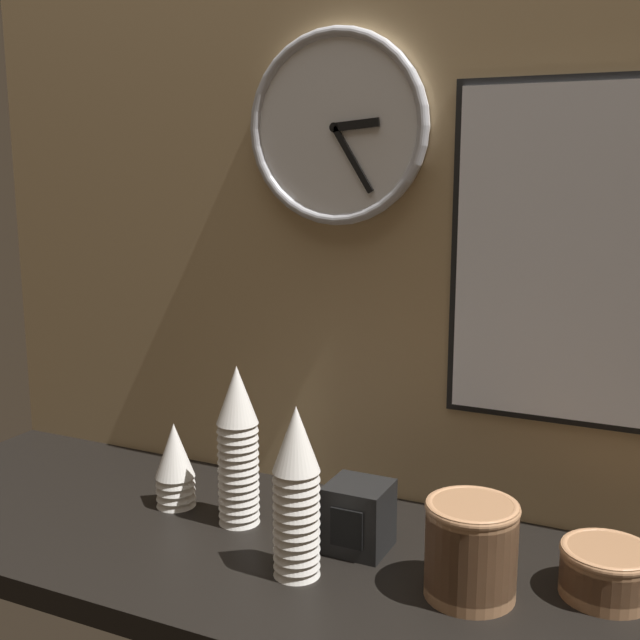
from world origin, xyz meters
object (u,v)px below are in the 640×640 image
at_px(bowl_stack_right, 471,548).
at_px(napkin_dispenser, 358,517).
at_px(cup_stack_center_left, 175,465).
at_px(bowl_stack_far_right, 607,570).
at_px(wall_clock, 336,128).
at_px(cup_stack_center_right, 296,492).
at_px(cup_stack_center, 238,445).
at_px(menu_board, 592,257).

bearing_deg(bowl_stack_right, napkin_dispenser, 162.66).
distance_m(cup_stack_center_left, bowl_stack_far_right, 0.75).
relative_size(bowl_stack_right, wall_clock, 0.42).
bearing_deg(cup_stack_center_right, napkin_dispenser, 65.88).
bearing_deg(cup_stack_center_left, cup_stack_center, -4.29).
relative_size(bowl_stack_right, napkin_dispenser, 1.29).
bearing_deg(cup_stack_center, napkin_dispenser, -0.40).
bearing_deg(cup_stack_center_left, cup_stack_center_right, -22.29).
relative_size(cup_stack_center, wall_clock, 0.82).
height_order(cup_stack_center, wall_clock, wall_clock).
bearing_deg(napkin_dispenser, menu_board, 34.03).
distance_m(cup_stack_center, wall_clock, 0.58).
distance_m(cup_stack_center_right, bowl_stack_far_right, 0.46).
relative_size(bowl_stack_far_right, menu_board, 0.24).
xyz_separation_m(cup_stack_center_left, bowl_stack_right, (0.57, -0.08, -0.00)).
xyz_separation_m(cup_stack_center_right, cup_stack_center_left, (-0.31, 0.13, -0.06)).
xyz_separation_m(cup_stack_center_left, cup_stack_center, (0.14, -0.01, 0.06)).
height_order(cup_stack_center_right, cup_stack_center_left, cup_stack_center_right).
bearing_deg(cup_stack_center_right, wall_clock, 104.12).
bearing_deg(menu_board, bowl_stack_right, -111.60).
xyz_separation_m(bowl_stack_right, menu_board, (0.11, 0.27, 0.40)).
distance_m(cup_stack_center_right, napkin_dispenser, 0.15).
relative_size(cup_stack_center_left, bowl_stack_right, 1.09).
distance_m(cup_stack_center_left, wall_clock, 0.67).
bearing_deg(cup_stack_center_right, cup_stack_center_left, 157.71).
height_order(cup_stack_center_left, bowl_stack_far_right, cup_stack_center_left).
distance_m(bowl_stack_far_right, napkin_dispenser, 0.38).
relative_size(menu_board, napkin_dispenser, 5.05).
xyz_separation_m(bowl_stack_far_right, napkin_dispenser, (-0.38, -0.02, 0.02)).
height_order(cup_stack_center_left, bowl_stack_right, cup_stack_center_left).
distance_m(cup_stack_center_left, napkin_dispenser, 0.37).
distance_m(cup_stack_center_left, cup_stack_center, 0.15).
height_order(bowl_stack_far_right, menu_board, menu_board).
xyz_separation_m(cup_stack_center_right, cup_stack_center, (-0.17, 0.12, 0.01)).
bearing_deg(cup_stack_center, bowl_stack_far_right, 1.88).
bearing_deg(cup_stack_center, cup_stack_center_right, -34.33).
bearing_deg(wall_clock, cup_stack_center_left, -141.38).
bearing_deg(cup_stack_center_right, bowl_stack_far_right, 17.72).
distance_m(cup_stack_center_right, cup_stack_center, 0.21).
xyz_separation_m(cup_stack_center_left, wall_clock, (0.24, 0.19, 0.60)).
relative_size(cup_stack_center_right, cup_stack_center, 0.95).
bearing_deg(menu_board, bowl_stack_far_right, -69.21).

